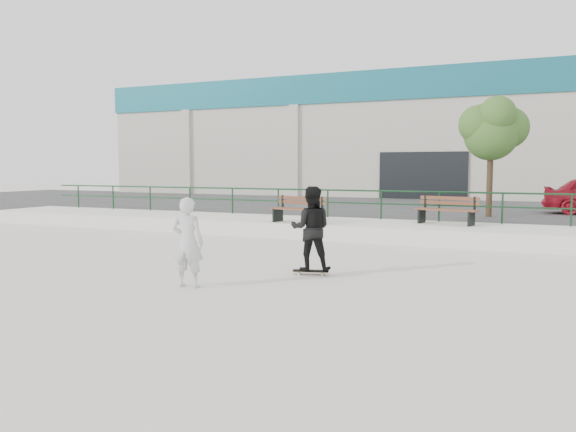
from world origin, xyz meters
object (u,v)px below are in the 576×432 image
at_px(seated_skater, 188,242).
at_px(tree, 492,128).
at_px(bench_right, 447,210).
at_px(skateboard, 311,271).
at_px(bench_left, 298,210).
at_px(standing_skater, 311,229).

bearing_deg(seated_skater, tree, -119.30).
relative_size(bench_right, skateboard, 2.54).
height_order(bench_right, seated_skater, seated_skater).
bearing_deg(bench_left, seated_skater, -70.78).
height_order(bench_right, tree, tree).
relative_size(tree, skateboard, 5.43).
bearing_deg(skateboard, tree, 59.09).
height_order(tree, seated_skater, tree).
distance_m(tree, skateboard, 11.71).
xyz_separation_m(bench_right, tree, (1.06, 3.45, 2.83)).
distance_m(bench_left, tree, 8.01).
distance_m(bench_left, bench_right, 4.80).
distance_m(bench_right, tree, 4.58).
bearing_deg(bench_right, tree, 84.92).
xyz_separation_m(bench_right, skateboard, (-1.83, -7.29, -0.88)).
bearing_deg(bench_left, skateboard, -52.67).
distance_m(bench_right, standing_skater, 7.51).
bearing_deg(tree, skateboard, -105.05).
height_order(bench_left, standing_skater, standing_skater).
relative_size(bench_right, tree, 0.47).
bearing_deg(bench_right, skateboard, -92.07).
bearing_deg(seated_skater, bench_right, -120.24).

